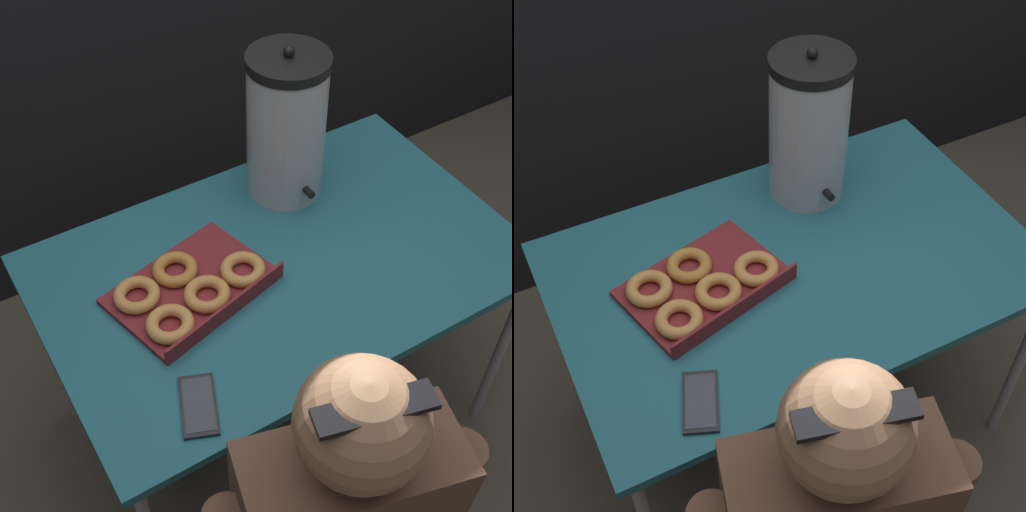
{
  "view_description": "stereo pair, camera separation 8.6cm",
  "coord_description": "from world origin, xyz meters",
  "views": [
    {
      "loc": [
        -0.72,
        -1.07,
        2.13
      ],
      "look_at": [
        -0.07,
        0.0,
        0.82
      ],
      "focal_mm": 50.0,
      "sensor_mm": 36.0,
      "label": 1
    },
    {
      "loc": [
        -0.65,
        -1.11,
        2.13
      ],
      "look_at": [
        -0.07,
        0.0,
        0.82
      ],
      "focal_mm": 50.0,
      "sensor_mm": 36.0,
      "label": 2
    }
  ],
  "objects": [
    {
      "name": "cell_phone",
      "position": [
        -0.39,
        -0.28,
        0.76
      ],
      "size": [
        0.13,
        0.18,
        0.01
      ],
      "rotation": [
        0.0,
        0.0,
        -0.39
      ],
      "color": "black",
      "rests_on": "folding_table"
    },
    {
      "name": "coffee_urn",
      "position": [
        0.17,
        0.25,
        0.97
      ],
      "size": [
        0.22,
        0.25,
        0.46
      ],
      "color": "#B7B7BC",
      "rests_on": "folding_table"
    },
    {
      "name": "ground_plane",
      "position": [
        0.0,
        0.0,
        0.0
      ],
      "size": [
        12.0,
        12.0,
        0.0
      ],
      "primitive_type": "plane",
      "color": "brown"
    },
    {
      "name": "donut_box",
      "position": [
        -0.26,
        0.02,
        0.78
      ],
      "size": [
        0.45,
        0.36,
        0.05
      ],
      "rotation": [
        0.0,
        0.0,
        0.26
      ],
      "color": "maroon",
      "rests_on": "folding_table"
    },
    {
      "name": "folding_table",
      "position": [
        0.0,
        0.0,
        0.71
      ],
      "size": [
        1.26,
        0.8,
        0.76
      ],
      "color": "#236675",
      "rests_on": "ground"
    }
  ]
}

